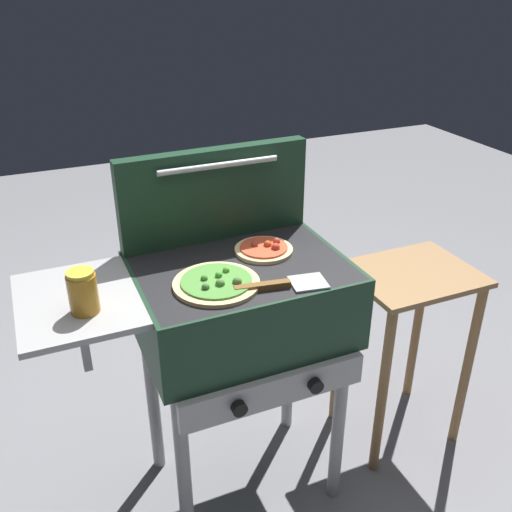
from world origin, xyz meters
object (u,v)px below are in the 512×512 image
object	(u,v)px
grill	(238,307)
pizza_veggie	(217,283)
prep_table	(406,321)
pizza_pepperoni	(264,249)
sauce_jar	(83,292)
spatula	(282,285)

from	to	relation	value
grill	pizza_veggie	distance (m)	0.20
prep_table	grill	bearing A→B (deg)	-179.63
pizza_pepperoni	pizza_veggie	distance (m)	0.25
grill	sauce_jar	distance (m)	0.50
grill	sauce_jar	size ratio (longest dim) A/B	8.14
prep_table	spatula	bearing A→B (deg)	-164.41
sauce_jar	pizza_veggie	bearing A→B (deg)	-1.81
pizza_veggie	spatula	distance (m)	0.18
sauce_jar	prep_table	bearing A→B (deg)	3.90
grill	spatula	xyz separation A→B (m)	(0.07, -0.16, 0.15)
grill	prep_table	distance (m)	0.71
pizza_veggie	sauce_jar	world-z (taller)	sauce_jar
sauce_jar	pizza_pepperoni	bearing A→B (deg)	12.90
sauce_jar	spatula	bearing A→B (deg)	-9.87
prep_table	pizza_veggie	bearing A→B (deg)	-173.46
pizza_pepperoni	sauce_jar	world-z (taller)	sauce_jar
pizza_veggie	prep_table	world-z (taller)	pizza_veggie
spatula	pizza_veggie	bearing A→B (deg)	154.32
pizza_pepperoni	spatula	xyz separation A→B (m)	(-0.04, -0.22, -0.00)
pizza_veggie	prep_table	bearing A→B (deg)	6.54
pizza_pepperoni	sauce_jar	bearing A→B (deg)	-167.10
pizza_veggie	sauce_jar	bearing A→B (deg)	178.19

